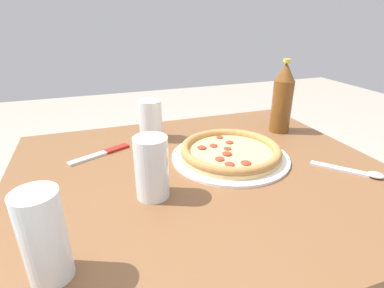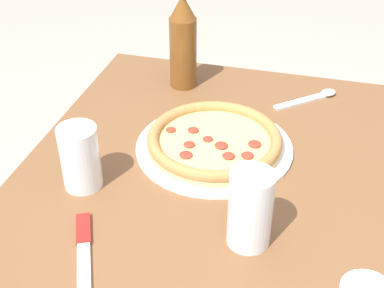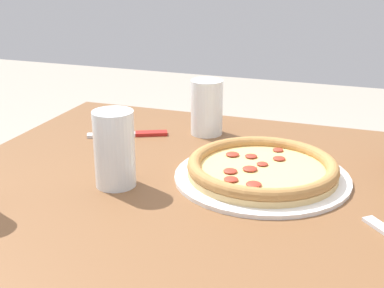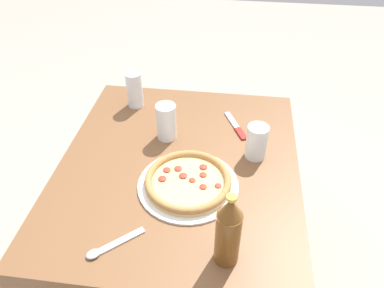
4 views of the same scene
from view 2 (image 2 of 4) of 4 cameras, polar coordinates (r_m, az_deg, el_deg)
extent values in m
cylinder|color=white|center=(1.15, 2.38, -0.35)|extent=(0.34, 0.34, 0.01)
cylinder|color=#DBB775|center=(1.15, 2.39, 0.06)|extent=(0.29, 0.29, 0.01)
cylinder|color=#E5C170|center=(1.14, 2.40, 0.37)|extent=(0.25, 0.25, 0.00)
torus|color=#AD7A42|center=(1.14, 2.41, 0.62)|extent=(0.29, 0.29, 0.03)
ellipsoid|color=#A83323|center=(1.12, -0.29, -0.04)|extent=(0.02, 0.02, 0.01)
ellipsoid|color=#A83323|center=(1.10, 5.94, -1.20)|extent=(0.03, 0.03, 0.01)
ellipsoid|color=#A83323|center=(1.14, 1.70, 0.55)|extent=(0.02, 0.02, 0.00)
ellipsoid|color=#A83323|center=(1.09, -0.66, -1.15)|extent=(0.03, 0.03, 0.01)
ellipsoid|color=#A83323|center=(1.13, 6.70, 0.01)|extent=(0.03, 0.03, 0.01)
ellipsoid|color=#A83323|center=(1.17, 0.13, 1.52)|extent=(0.02, 0.02, 0.01)
ellipsoid|color=#A83323|center=(1.17, -2.28, 1.54)|extent=(0.02, 0.02, 0.00)
ellipsoid|color=#A83323|center=(1.12, 3.14, -0.14)|extent=(0.03, 0.03, 0.01)
ellipsoid|color=#A83323|center=(1.09, 3.93, -1.26)|extent=(0.03, 0.03, 0.01)
cylinder|color=white|center=(1.04, -11.85, -1.41)|extent=(0.08, 0.08, 0.13)
cylinder|color=maroon|center=(1.04, -11.80, -1.73)|extent=(0.06, 0.06, 0.11)
cylinder|color=white|center=(0.90, 6.24, -6.90)|extent=(0.08, 0.08, 0.14)
cylinder|color=#F4A323|center=(0.92, 6.12, -8.31)|extent=(0.06, 0.06, 0.08)
cylinder|color=brown|center=(1.36, -0.96, 9.69)|extent=(0.07, 0.07, 0.18)
cone|color=brown|center=(1.31, -1.01, 14.44)|extent=(0.07, 0.07, 0.06)
cube|color=maroon|center=(0.98, -11.50, -8.90)|extent=(0.08, 0.05, 0.01)
cube|color=silver|center=(0.91, -11.45, -12.97)|extent=(0.11, 0.07, 0.01)
cube|color=silver|center=(1.34, 11.46, 4.46)|extent=(0.11, 0.12, 0.01)
ellipsoid|color=silver|center=(1.39, 14.33, 5.34)|extent=(0.05, 0.05, 0.01)
camera|label=1|loc=(0.81, 51.70, 0.27)|focal=28.00mm
camera|label=3|loc=(1.36, 49.17, 12.65)|focal=50.00mm
camera|label=4|loc=(1.84, 6.27, 42.13)|focal=35.00mm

